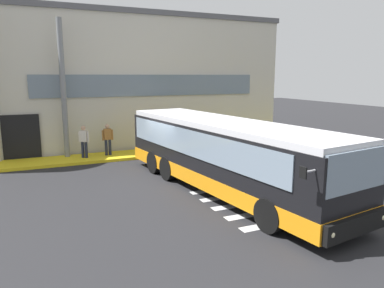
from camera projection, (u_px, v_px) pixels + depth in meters
name	position (u px, v px, depth m)	size (l,w,h in m)	color
ground_plane	(173.00, 177.00, 15.78)	(80.00, 90.00, 0.02)	#232326
bay_paint_stripes	(268.00, 200.00, 12.79)	(4.40, 3.96, 0.01)	silver
terminal_building	(105.00, 81.00, 25.19)	(20.94, 13.80, 8.01)	beige
boarding_curb	(143.00, 154.00, 20.09)	(23.14, 2.00, 0.15)	yellow
entry_support_column	(63.00, 89.00, 18.41)	(0.28, 0.28, 7.04)	slate
bus_main_foreground	(224.00, 157.00, 13.66)	(4.10, 11.54, 2.70)	black
passenger_near_column	(84.00, 140.00, 18.60)	(0.49, 0.41, 1.68)	#1E2338
passenger_by_doorway	(108.00, 137.00, 19.24)	(0.59, 0.38, 1.68)	#1E2338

